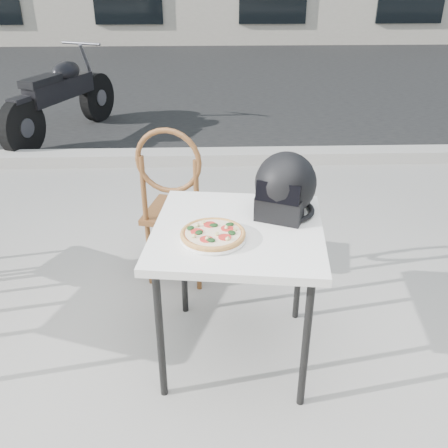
{
  "coord_description": "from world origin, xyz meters",
  "views": [
    {
      "loc": [
        0.09,
        -1.8,
        1.81
      ],
      "look_at": [
        0.16,
        0.15,
        0.79
      ],
      "focal_mm": 40.0,
      "sensor_mm": 36.0,
      "label": 1
    }
  ],
  "objects_px": {
    "cafe_chair_main": "(175,198)",
    "plate": "(213,238)",
    "cafe_table_main": "(238,240)",
    "pizza": "(213,234)",
    "motorcycle": "(62,99)",
    "helmet": "(285,188)"
  },
  "relations": [
    {
      "from": "cafe_chair_main",
      "to": "pizza",
      "type": "bearing_deg",
      "value": 118.85
    },
    {
      "from": "plate",
      "to": "motorcycle",
      "type": "relative_size",
      "value": 0.2
    },
    {
      "from": "cafe_chair_main",
      "to": "motorcycle",
      "type": "height_order",
      "value": "cafe_chair_main"
    },
    {
      "from": "cafe_table_main",
      "to": "cafe_chair_main",
      "type": "relative_size",
      "value": 0.84
    },
    {
      "from": "helmet",
      "to": "cafe_table_main",
      "type": "bearing_deg",
      "value": -123.93
    },
    {
      "from": "plate",
      "to": "pizza",
      "type": "height_order",
      "value": "pizza"
    },
    {
      "from": "helmet",
      "to": "plate",
      "type": "bearing_deg",
      "value": -120.44
    },
    {
      "from": "cafe_chair_main",
      "to": "plate",
      "type": "bearing_deg",
      "value": 118.84
    },
    {
      "from": "cafe_table_main",
      "to": "cafe_chair_main",
      "type": "xyz_separation_m",
      "value": [
        -0.33,
        0.7,
        -0.1
      ]
    },
    {
      "from": "cafe_table_main",
      "to": "helmet",
      "type": "bearing_deg",
      "value": 32.47
    },
    {
      "from": "helmet",
      "to": "cafe_chair_main",
      "type": "relative_size",
      "value": 0.39
    },
    {
      "from": "plate",
      "to": "cafe_chair_main",
      "type": "distance_m",
      "value": 0.85
    },
    {
      "from": "plate",
      "to": "cafe_chair_main",
      "type": "relative_size",
      "value": 0.36
    },
    {
      "from": "pizza",
      "to": "cafe_chair_main",
      "type": "relative_size",
      "value": 0.34
    },
    {
      "from": "motorcycle",
      "to": "helmet",
      "type": "bearing_deg",
      "value": -38.41
    },
    {
      "from": "cafe_table_main",
      "to": "pizza",
      "type": "height_order",
      "value": "pizza"
    },
    {
      "from": "cafe_table_main",
      "to": "motorcycle",
      "type": "distance_m",
      "value": 4.14
    },
    {
      "from": "cafe_table_main",
      "to": "cafe_chair_main",
      "type": "distance_m",
      "value": 0.78
    },
    {
      "from": "pizza",
      "to": "motorcycle",
      "type": "xyz_separation_m",
      "value": [
        -1.66,
        3.84,
        -0.33
      ]
    },
    {
      "from": "pizza",
      "to": "cafe_table_main",
      "type": "bearing_deg",
      "value": 42.0
    },
    {
      "from": "cafe_table_main",
      "to": "helmet",
      "type": "distance_m",
      "value": 0.34
    },
    {
      "from": "helmet",
      "to": "motorcycle",
      "type": "relative_size",
      "value": 0.21
    }
  ]
}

